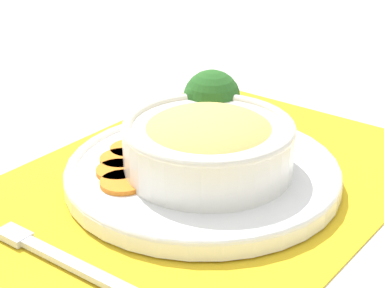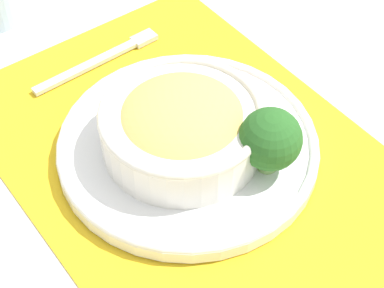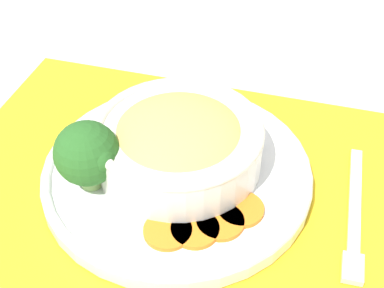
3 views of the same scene
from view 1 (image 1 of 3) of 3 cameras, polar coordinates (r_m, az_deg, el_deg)
ground_plane at (r=0.69m, az=0.93°, el=-3.61°), size 4.00×4.00×0.00m
placemat at (r=0.69m, az=0.93°, el=-3.46°), size 0.53×0.39×0.00m
plate at (r=0.68m, az=0.94°, el=-2.49°), size 0.29×0.29×0.02m
bowl at (r=0.66m, az=1.23°, el=0.04°), size 0.18×0.18×0.06m
broccoli_floret at (r=0.75m, az=1.73°, el=4.05°), size 0.07×0.07×0.08m
carrot_slice_near at (r=0.72m, az=-5.43°, el=-0.48°), size 0.05×0.05×0.01m
carrot_slice_middle at (r=0.70m, az=-6.28°, el=-1.37°), size 0.05×0.05×0.01m
carrot_slice_far at (r=0.67m, az=-6.55°, el=-2.38°), size 0.05×0.05×0.01m
carrot_slice_extra at (r=0.65m, az=-6.14°, el=-3.42°), size 0.05×0.05×0.01m
fork at (r=0.58m, az=-11.94°, el=-9.74°), size 0.03×0.18×0.01m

